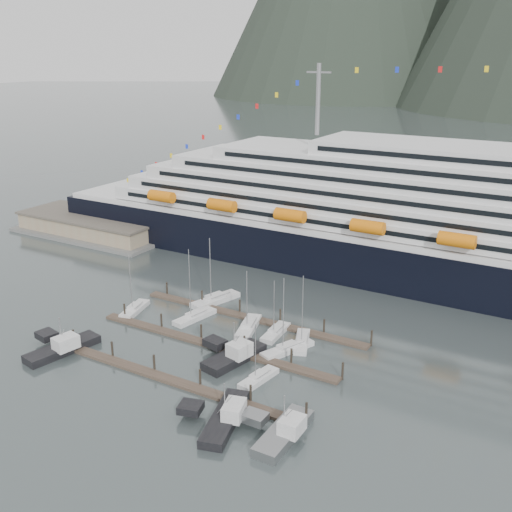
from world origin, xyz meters
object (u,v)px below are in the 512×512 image
(trawler_d, at_px, (283,431))
(trawler_e, at_px, (234,355))
(sailboat_c, at_px, (248,327))
(sailboat_g, at_px, (302,342))
(sailboat_a, at_px, (135,310))
(sailboat_b, at_px, (195,317))
(sailboat_h, at_px, (259,379))
(trawler_c, at_px, (224,417))
(cruise_ship, at_px, (487,235))
(sailboat_e, at_px, (215,300))
(warehouse, at_px, (93,226))
(sailboat_f, at_px, (276,333))
(sailboat_d, at_px, (287,349))
(trawler_a, at_px, (62,347))

(trawler_d, distance_m, trawler_e, 22.09)
(sailboat_c, height_order, sailboat_g, sailboat_g)
(sailboat_a, bearing_deg, sailboat_g, -96.83)
(sailboat_b, distance_m, sailboat_c, 11.31)
(sailboat_b, bearing_deg, sailboat_h, -110.63)
(sailboat_b, relative_size, trawler_c, 1.08)
(sailboat_c, height_order, trawler_d, sailboat_c)
(cruise_ship, bearing_deg, trawler_c, -106.60)
(sailboat_g, distance_m, trawler_d, 27.16)
(sailboat_e, relative_size, trawler_e, 1.16)
(sailboat_c, distance_m, sailboat_e, 14.42)
(trawler_e, bearing_deg, warehouse, 72.27)
(sailboat_f, bearing_deg, warehouse, 64.47)
(warehouse, xyz_separation_m, trawler_d, (89.86, -55.67, -1.35))
(sailboat_a, bearing_deg, sailboat_e, -57.13)
(sailboat_c, height_order, sailboat_f, sailboat_c)
(trawler_d, bearing_deg, sailboat_a, 64.00)
(sailboat_f, bearing_deg, sailboat_g, -102.19)
(sailboat_a, relative_size, sailboat_g, 0.92)
(sailboat_a, xyz_separation_m, trawler_c, (35.71, -22.30, 0.46))
(cruise_ship, relative_size, trawler_e, 16.79)
(warehouse, relative_size, sailboat_e, 3.16)
(sailboat_b, xyz_separation_m, sailboat_d, (21.44, -2.63, -0.01))
(trawler_a, xyz_separation_m, trawler_c, (35.14, -3.12, -0.04))
(sailboat_e, distance_m, trawler_c, 42.07)
(trawler_a, relative_size, trawler_c, 0.99)
(sailboat_g, bearing_deg, trawler_e, 125.45)
(cruise_ship, bearing_deg, sailboat_a, -139.95)
(sailboat_d, height_order, trawler_c, sailboat_d)
(trawler_e, bearing_deg, trawler_d, -118.55)
(sailboat_d, xyz_separation_m, trawler_a, (-33.22, -19.64, 0.50))
(trawler_a, relative_size, trawler_d, 1.14)
(sailboat_d, distance_m, sailboat_g, 3.91)
(sailboat_e, relative_size, sailboat_g, 1.07)
(sailboat_d, relative_size, sailboat_g, 1.04)
(cruise_ship, xyz_separation_m, trawler_d, (-12.16, -68.61, -11.14))
(warehouse, bearing_deg, cruise_ship, 7.23)
(warehouse, distance_m, sailboat_a, 57.18)
(sailboat_b, bearing_deg, warehouse, 72.30)
(sailboat_b, distance_m, sailboat_h, 25.80)
(trawler_a, height_order, trawler_c, trawler_a)
(warehouse, height_order, sailboat_g, sailboat_g)
(sailboat_h, relative_size, trawler_e, 0.83)
(sailboat_g, bearing_deg, sailboat_d, 145.00)
(sailboat_c, distance_m, sailboat_f, 5.43)
(cruise_ship, height_order, trawler_e, cruise_ship)
(cruise_ship, relative_size, trawler_a, 15.49)
(sailboat_a, height_order, trawler_c, sailboat_a)
(sailboat_b, bearing_deg, sailboat_d, -86.17)
(sailboat_b, bearing_deg, sailboat_f, -72.31)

